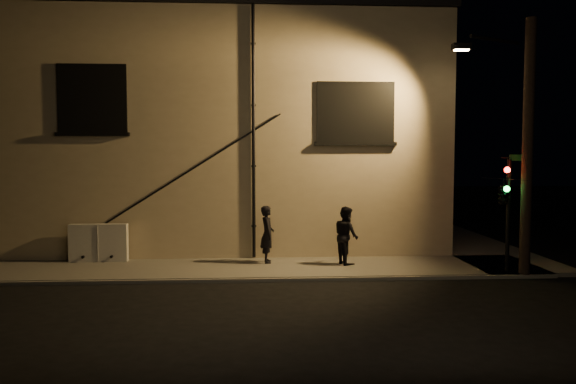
{
  "coord_description": "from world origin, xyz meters",
  "views": [
    {
      "loc": [
        -1.8,
        -15.67,
        3.61
      ],
      "look_at": [
        -0.73,
        1.8,
        2.41
      ],
      "focal_mm": 35.0,
      "sensor_mm": 36.0,
      "label": 1
    }
  ],
  "objects": [
    {
      "name": "pedestrian_a",
      "position": [
        -1.37,
        2.15,
        1.03
      ],
      "size": [
        0.49,
        0.7,
        1.83
      ],
      "primitive_type": "imported",
      "rotation": [
        0.0,
        0.0,
        1.64
      ],
      "color": "black",
      "rests_on": "sidewalk"
    },
    {
      "name": "utility_cabinet",
      "position": [
        -6.83,
        2.7,
        0.73
      ],
      "size": [
        1.85,
        0.31,
        1.22
      ],
      "primitive_type": "cube",
      "color": "silver",
      "rests_on": "sidewalk"
    },
    {
      "name": "ground",
      "position": [
        0.0,
        0.0,
        0.0
      ],
      "size": [
        90.0,
        90.0,
        0.0
      ],
      "primitive_type": "plane",
      "color": "black"
    },
    {
      "name": "building",
      "position": [
        -3.0,
        8.99,
        4.4
      ],
      "size": [
        16.2,
        12.23,
        8.8
      ],
      "color": "#C5B08D",
      "rests_on": "ground"
    },
    {
      "name": "streetlamp_pole",
      "position": [
        6.01,
        0.15,
        3.94
      ],
      "size": [
        2.03,
        1.4,
        7.47
      ],
      "color": "black",
      "rests_on": "ground"
    },
    {
      "name": "sidewalk",
      "position": [
        1.22,
        4.39,
        0.06
      ],
      "size": [
        21.0,
        16.0,
        0.12
      ],
      "color": "#65615A",
      "rests_on": "ground"
    },
    {
      "name": "pedestrian_b",
      "position": [
        1.11,
        1.77,
        1.03
      ],
      "size": [
        0.91,
        1.04,
        1.83
      ],
      "primitive_type": "imported",
      "rotation": [
        0.0,
        0.0,
        1.85
      ],
      "color": "black",
      "rests_on": "sidewalk"
    },
    {
      "name": "traffic_signal",
      "position": [
        5.55,
        0.37,
        2.45
      ],
      "size": [
        1.38,
        2.04,
        3.46
      ],
      "color": "black",
      "rests_on": "sidewalk"
    }
  ]
}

